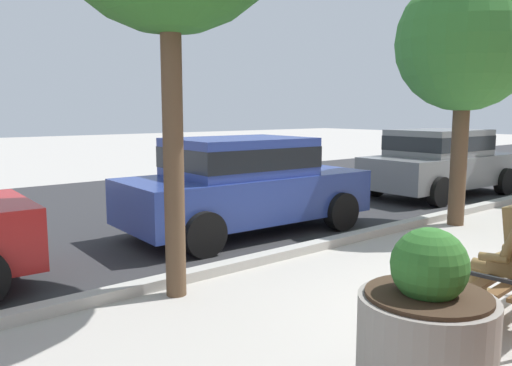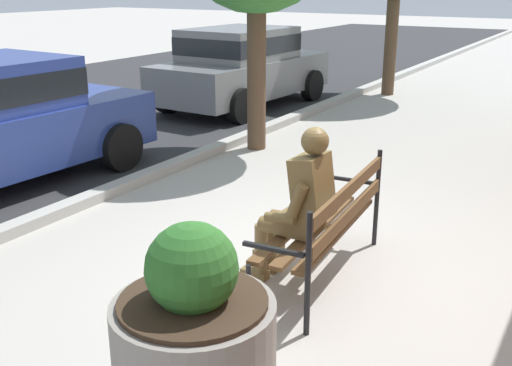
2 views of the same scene
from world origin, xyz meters
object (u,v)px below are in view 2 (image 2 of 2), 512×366
object	(u,v)px
concrete_planter	(194,343)
parked_car_grey	(242,65)
park_bench	(329,220)
bronze_statue_seated	(297,209)

from	to	relation	value
concrete_planter	parked_car_grey	distance (m)	9.19
park_bench	concrete_planter	distance (m)	1.96
bronze_statue_seated	parked_car_grey	xyz separation A→B (m)	(6.15, 4.41, 0.17)
park_bench	concrete_planter	size ratio (longest dim) A/B	1.52
park_bench	parked_car_grey	world-z (taller)	parked_car_grey
park_bench	parked_car_grey	xyz separation A→B (m)	(5.96, 4.62, 0.30)
bronze_statue_seated	concrete_planter	world-z (taller)	bronze_statue_seated
bronze_statue_seated	parked_car_grey	world-z (taller)	parked_car_grey
bronze_statue_seated	parked_car_grey	size ratio (longest dim) A/B	0.33
park_bench	concrete_planter	xyz separation A→B (m)	(-1.95, -0.05, -0.07)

